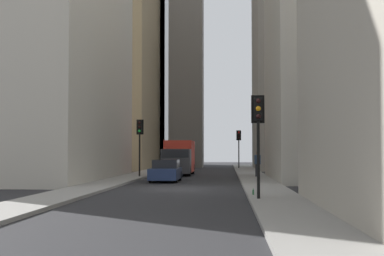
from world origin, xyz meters
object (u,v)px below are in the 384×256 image
traffic_light_foreground (258,122)px  traffic_light_far_junction (239,140)px  traffic_light_midblock (140,134)px  delivery_truck (179,157)px  discarded_bottle (253,192)px  sedan_navy (166,171)px  pedestrian (258,163)px

traffic_light_foreground → traffic_light_far_junction: 37.69m
traffic_light_midblock → delivery_truck: bearing=-24.6°
traffic_light_midblock → traffic_light_far_junction: (19.99, -7.69, -0.02)m
delivery_truck → traffic_light_midblock: (-5.27, 2.41, 1.73)m
traffic_light_foreground → traffic_light_midblock: bearing=23.2°
delivery_truck → discarded_bottle: 21.85m
sedan_navy → traffic_light_midblock: traffic_light_midblock is taller
delivery_truck → discarded_bottle: delivery_truck is taller
pedestrian → traffic_light_foreground: bearing=176.8°
traffic_light_far_junction → pedestrian: traffic_light_far_junction is taller
traffic_light_foreground → traffic_light_far_junction: (37.69, -0.11, 0.07)m
pedestrian → discarded_bottle: size_ratio=6.68×
traffic_light_foreground → delivery_truck: bearing=12.7°
traffic_light_foreground → traffic_light_far_junction: size_ratio=0.98×
delivery_truck → pedestrian: bearing=-129.6°
pedestrian → traffic_light_far_junction: bearing=2.6°
traffic_light_far_junction → pedestrian: 19.94m
discarded_bottle → sedan_navy: bearing=23.2°
delivery_truck → traffic_light_foreground: 23.60m
traffic_light_midblock → traffic_light_far_junction: 21.41m
delivery_truck → traffic_light_far_junction: size_ratio=1.57×
delivery_truck → traffic_light_far_junction: 15.72m
sedan_navy → traffic_light_foreground: size_ratio=1.07×
sedan_navy → discarded_bottle: size_ratio=15.93×
traffic_light_foreground → traffic_light_midblock: size_ratio=0.97×
sedan_navy → pedestrian: (4.34, -6.16, 0.46)m
sedan_navy → discarded_bottle: 12.82m
sedan_navy → discarded_bottle: (-11.78, -5.04, -0.42)m
traffic_light_far_junction → pedestrian: bearing=-177.4°
sedan_navy → traffic_light_foreground: 14.69m
traffic_light_far_junction → pedestrian: (-19.82, -0.89, -2.04)m
pedestrian → discarded_bottle: bearing=176.0°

